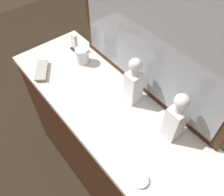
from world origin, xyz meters
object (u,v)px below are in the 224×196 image
Objects in this scene: crystal_decanter_left at (134,85)px; porcelain_dish at (140,180)px; crystal_tumbler_far_left at (82,56)px; napkin_holder at (75,43)px; silver_brush_rear at (42,71)px; crystal_decanter_far_left at (175,120)px.

porcelain_dish is at bearing -37.98° from crystal_decanter_left.
napkin_holder is (-0.13, 0.03, 0.00)m from crystal_tumbler_far_left.
silver_brush_rear reaches higher than porcelain_dish.
crystal_decanter_left reaches higher than crystal_decanter_far_left.
crystal_decanter_left reaches higher than crystal_tumbler_far_left.
crystal_tumbler_far_left is (-0.69, -0.03, -0.07)m from crystal_decanter_far_left.
napkin_holder reaches higher than porcelain_dish.
crystal_decanter_left is 4.02× the size of porcelain_dish.
crystal_decanter_left reaches higher than porcelain_dish.
crystal_decanter_far_left is at bearing 2.37° from crystal_tumbler_far_left.
crystal_decanter_left is 0.57m from silver_brush_rear.
napkin_holder is at bearing 163.13° from porcelain_dish.
silver_brush_rear is (-0.07, -0.24, -0.03)m from crystal_tumbler_far_left.
napkin_holder is at bearing 166.22° from crystal_tumbler_far_left.
napkin_holder is at bearing 102.34° from silver_brush_rear.
crystal_tumbler_far_left is at bearing 162.60° from porcelain_dish.
crystal_decanter_far_left reaches higher than silver_brush_rear.
porcelain_dish is at bearing -17.40° from crystal_tumbler_far_left.
crystal_decanter_left is at bearing 4.31° from crystal_tumbler_far_left.
crystal_decanter_far_left is at bearing -0.60° from crystal_decanter_left.
crystal_tumbler_far_left reaches higher than porcelain_dish.
napkin_holder is (-0.55, 0.00, -0.07)m from crystal_decanter_left.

